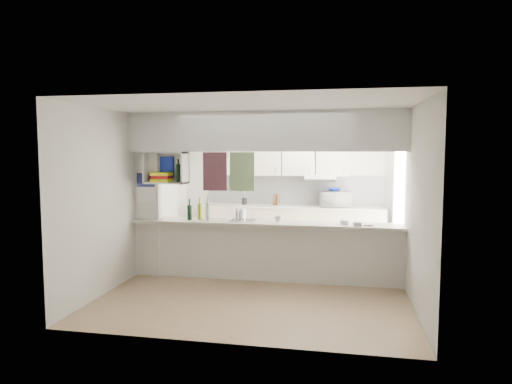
% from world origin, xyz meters
% --- Properties ---
extents(floor, '(4.80, 4.80, 0.00)m').
position_xyz_m(floor, '(0.00, 0.00, 0.00)').
color(floor, '#A2805E').
rests_on(floor, ground).
extents(ceiling, '(4.80, 4.80, 0.00)m').
position_xyz_m(ceiling, '(0.00, 0.00, 2.60)').
color(ceiling, white).
rests_on(ceiling, wall_back).
extents(wall_back, '(4.20, 0.00, 4.20)m').
position_xyz_m(wall_back, '(0.00, 2.40, 1.30)').
color(wall_back, silver).
rests_on(wall_back, floor).
extents(wall_left, '(0.00, 4.80, 4.80)m').
position_xyz_m(wall_left, '(-2.10, 0.00, 1.30)').
color(wall_left, silver).
rests_on(wall_left, floor).
extents(wall_right, '(0.00, 4.80, 4.80)m').
position_xyz_m(wall_right, '(2.10, 0.00, 1.30)').
color(wall_right, silver).
rests_on(wall_right, floor).
extents(servery_partition, '(4.20, 0.50, 2.60)m').
position_xyz_m(servery_partition, '(-0.17, 0.00, 1.66)').
color(servery_partition, silver).
rests_on(servery_partition, floor).
extents(cubby_shelf, '(0.65, 0.35, 0.50)m').
position_xyz_m(cubby_shelf, '(-1.57, -0.06, 1.71)').
color(cubby_shelf, white).
rests_on(cubby_shelf, bulkhead).
extents(kitchen_run, '(3.60, 0.63, 2.24)m').
position_xyz_m(kitchen_run, '(0.16, 2.14, 0.83)').
color(kitchen_run, beige).
rests_on(kitchen_run, floor).
extents(microwave, '(0.63, 0.49, 0.31)m').
position_xyz_m(microwave, '(1.04, 2.11, 1.08)').
color(microwave, white).
rests_on(microwave, bench_top).
extents(bowl, '(0.25, 0.25, 0.06)m').
position_xyz_m(bowl, '(1.03, 2.07, 1.26)').
color(bowl, '#0E209C').
rests_on(bowl, microwave).
extents(dish_rack, '(0.41, 0.31, 0.21)m').
position_xyz_m(dish_rack, '(-0.35, 0.05, 1.00)').
color(dish_rack, silver).
rests_on(dish_rack, breakfast_bar).
extents(cup, '(0.14, 0.14, 0.09)m').
position_xyz_m(cup, '(0.22, -0.05, 0.98)').
color(cup, white).
rests_on(cup, dish_rack).
extents(wine_bottles, '(0.37, 0.15, 0.37)m').
position_xyz_m(wine_bottles, '(-1.05, 0.01, 1.05)').
color(wine_bottles, black).
rests_on(wine_bottles, breakfast_bar).
extents(plastic_tubs, '(0.49, 0.21, 0.07)m').
position_xyz_m(plastic_tubs, '(1.30, -0.05, 0.95)').
color(plastic_tubs, silver).
rests_on(plastic_tubs, breakfast_bar).
extents(utensil_jar, '(0.10, 0.10, 0.14)m').
position_xyz_m(utensil_jar, '(-0.78, 2.15, 0.99)').
color(utensil_jar, black).
rests_on(utensil_jar, bench_top).
extents(knife_block, '(0.13, 0.12, 0.22)m').
position_xyz_m(knife_block, '(-0.13, 2.18, 1.03)').
color(knife_block, '#4E301A').
rests_on(knife_block, bench_top).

